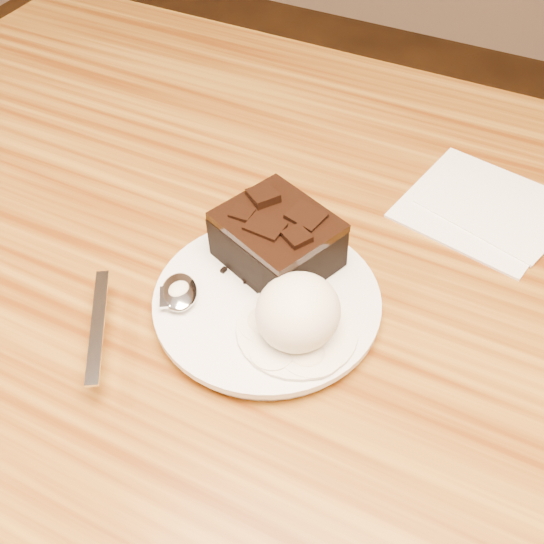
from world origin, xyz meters
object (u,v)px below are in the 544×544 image
at_px(dining_table, 279,443).
at_px(ice_cream_scoop, 298,312).
at_px(spoon, 179,293).
at_px(plate, 267,303).
at_px(napkin, 482,207).
at_px(brownie, 277,242).

xyz_separation_m(dining_table, ice_cream_scoop, (0.06, -0.09, 0.42)).
bearing_deg(ice_cream_scoop, spoon, -173.53).
distance_m(plate, spoon, 0.08).
bearing_deg(spoon, napkin, 18.53).
relative_size(brownie, napkin, 0.66).
bearing_deg(ice_cream_scoop, brownie, 127.73).
bearing_deg(ice_cream_scoop, napkin, 68.09).
relative_size(plate, ice_cream_scoop, 2.72).
distance_m(spoon, napkin, 0.33).
height_order(dining_table, ice_cream_scoop, ice_cream_scoop).
bearing_deg(dining_table, brownie, -74.17).
bearing_deg(brownie, dining_table, 105.83).
bearing_deg(dining_table, spoon, -115.85).
height_order(plate, spoon, spoon).
relative_size(brownie, spoon, 0.54).
bearing_deg(ice_cream_scoop, plate, 150.99).
height_order(ice_cream_scoop, napkin, ice_cream_scoop).
distance_m(brownie, ice_cream_scoop, 0.09).
height_order(spoon, napkin, spoon).
bearing_deg(napkin, spoon, -128.84).
xyz_separation_m(dining_table, plate, (0.02, -0.07, 0.38)).
distance_m(dining_table, spoon, 0.41).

